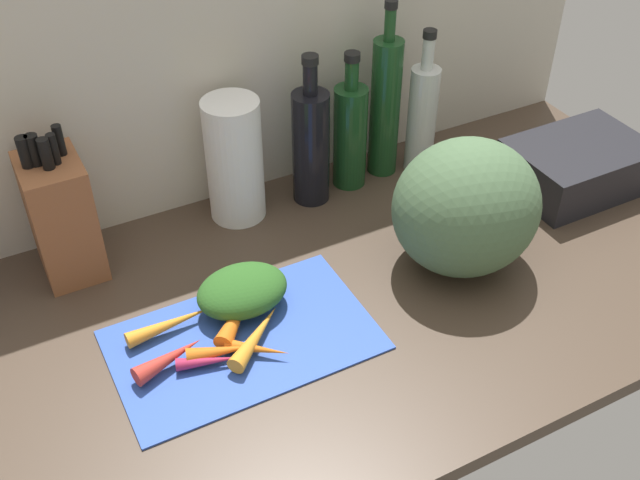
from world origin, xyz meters
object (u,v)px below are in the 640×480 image
at_px(bottle_0, 311,145).
at_px(winter_squash, 466,207).
at_px(carrot_3, 169,358).
at_px(knife_block, 61,216).
at_px(dish_rack, 577,165).
at_px(carrot_2, 210,361).
at_px(carrot_4, 256,336).
at_px(cutting_board, 243,339).
at_px(paper_towel_roll, 234,160).
at_px(carrot_5, 257,349).
at_px(bottle_2, 385,106).
at_px(carrot_0, 238,313).
at_px(carrot_1, 221,351).
at_px(bottle_3, 422,117).
at_px(bottle_1, 350,134).
at_px(carrot_6, 171,324).

bearing_deg(bottle_0, winter_squash, -64.14).
xyz_separation_m(carrot_3, knife_block, (-0.08, 0.32, 0.09)).
bearing_deg(bottle_0, carrot_3, -142.87).
bearing_deg(dish_rack, knife_block, 167.29).
height_order(carrot_2, carrot_4, carrot_4).
relative_size(cutting_board, paper_towel_roll, 1.71).
height_order(carrot_3, knife_block, knife_block).
relative_size(carrot_5, winter_squash, 0.39).
bearing_deg(dish_rack, bottle_2, 143.74).
height_order(cutting_board, bottle_2, bottle_2).
bearing_deg(carrot_0, carrot_2, -137.62).
relative_size(knife_block, dish_rack, 1.03).
xyz_separation_m(carrot_5, winter_squash, (0.43, 0.05, 0.10)).
bearing_deg(carrot_4, cutting_board, 126.84).
distance_m(bottle_0, dish_rack, 0.56).
xyz_separation_m(carrot_1, dish_rack, (0.84, 0.12, 0.03)).
height_order(carrot_3, carrot_5, carrot_3).
height_order(carrot_3, paper_towel_roll, paper_towel_roll).
bearing_deg(dish_rack, bottle_0, 156.73).
xyz_separation_m(carrot_4, dish_rack, (0.78, 0.11, 0.03)).
xyz_separation_m(cutting_board, carrot_2, (-0.07, -0.03, 0.01)).
bearing_deg(carrot_2, bottle_2, 34.00).
bearing_deg(paper_towel_roll, bottle_3, -3.76).
height_order(winter_squash, bottle_1, bottle_1).
relative_size(bottle_2, bottle_3, 1.20).
distance_m(cutting_board, bottle_1, 0.51).
distance_m(carrot_6, bottle_3, 0.69).
xyz_separation_m(winter_squash, bottle_2, (0.03, 0.33, 0.03)).
relative_size(carrot_4, carrot_5, 1.37).
height_order(carrot_4, carrot_5, carrot_4).
relative_size(carrot_3, paper_towel_roll, 0.48).
relative_size(cutting_board, carrot_0, 2.91).
distance_m(carrot_5, bottle_1, 0.53).
height_order(bottle_1, bottle_3, bottle_3).
distance_m(carrot_3, carrot_5, 0.14).
height_order(winter_squash, bottle_3, bottle_3).
relative_size(carrot_0, knife_block, 0.52).
bearing_deg(bottle_2, carrot_3, -150.74).
distance_m(cutting_board, carrot_0, 0.05).
bearing_deg(carrot_1, carrot_0, 48.65).
xyz_separation_m(carrot_2, carrot_5, (0.08, -0.01, 0.00)).
distance_m(paper_towel_roll, bottle_3, 0.41).
xyz_separation_m(carrot_4, bottle_2, (0.45, 0.35, 0.13)).
xyz_separation_m(carrot_6, bottle_2, (0.57, 0.26, 0.13)).
relative_size(carrot_0, carrot_2, 1.40).
bearing_deg(knife_block, carrot_6, -66.87).
xyz_separation_m(carrot_2, winter_squash, (0.51, 0.03, 0.11)).
xyz_separation_m(winter_squash, dish_rack, (0.36, 0.09, -0.07)).
xyz_separation_m(carrot_1, knife_block, (-0.15, 0.34, 0.10)).
distance_m(carrot_5, knife_block, 0.43).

